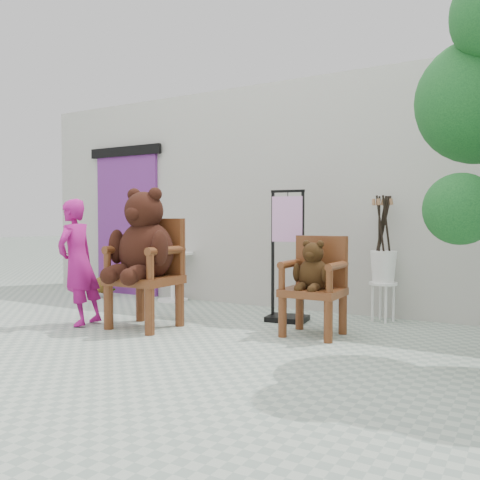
{
  "coord_description": "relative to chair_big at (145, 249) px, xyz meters",
  "views": [
    {
      "loc": [
        2.55,
        -3.5,
        1.16
      ],
      "look_at": [
        -0.21,
        1.3,
        0.95
      ],
      "focal_mm": 38.0,
      "sensor_mm": 36.0,
      "label": 1
    }
  ],
  "objects": [
    {
      "name": "ground_plane",
      "position": [
        1.08,
        -0.74,
        -0.85
      ],
      "size": [
        60.0,
        60.0,
        0.0
      ],
      "primitive_type": "plane",
      "color": "#9BA796",
      "rests_on": "ground"
    },
    {
      "name": "potted_plant",
      "position": [
        -2.0,
        1.44,
        -0.62
      ],
      "size": [
        0.45,
        0.4,
        0.46
      ],
      "primitive_type": "imported",
      "rotation": [
        0.0,
        0.0,
        0.09
      ],
      "color": "#103A19",
      "rests_on": "ground"
    },
    {
      "name": "chair_small",
      "position": [
        1.73,
        0.58,
        -0.26
      ],
      "size": [
        0.57,
        0.53,
        1.0
      ],
      "color": "#4F2610",
      "rests_on": "ground"
    },
    {
      "name": "stool_bucket",
      "position": [
        2.16,
        1.61,
        -0.21
      ],
      "size": [
        0.32,
        0.32,
        1.45
      ],
      "rotation": [
        0.0,
        0.0,
        -0.28
      ],
      "color": "white",
      "rests_on": "ground"
    },
    {
      "name": "cafe_table",
      "position": [
        -0.86,
        1.61,
        -0.41
      ],
      "size": [
        0.6,
        0.6,
        0.7
      ],
      "rotation": [
        0.0,
        0.0,
        0.21
      ],
      "color": "white",
      "rests_on": "ground"
    },
    {
      "name": "display_stand",
      "position": [
        1.2,
        1.09,
        -0.26
      ],
      "size": [
        0.49,
        0.4,
        1.51
      ],
      "rotation": [
        0.0,
        0.0,
        0.12
      ],
      "color": "black",
      "rests_on": "ground"
    },
    {
      "name": "chair_big",
      "position": [
        0.0,
        0.0,
        0.0
      ],
      "size": [
        0.74,
        0.8,
        1.52
      ],
      "color": "#4F2610",
      "rests_on": "ground"
    },
    {
      "name": "doorway",
      "position": [
        -1.92,
        1.84,
        0.32
      ],
      "size": [
        1.4,
        0.11,
        2.33
      ],
      "color": "#652776",
      "rests_on": "ground"
    },
    {
      "name": "back_wall",
      "position": [
        1.08,
        2.36,
        0.65
      ],
      "size": [
        9.0,
        1.0,
        3.0
      ],
      "primitive_type": "cube",
      "color": "#B4B3A9",
      "rests_on": "ground"
    },
    {
      "name": "person",
      "position": [
        -0.74,
        -0.25,
        -0.15
      ],
      "size": [
        0.4,
        0.55,
        1.4
      ],
      "primitive_type": "imported",
      "rotation": [
        0.0,
        0.0,
        -1.43
      ],
      "color": "#A31472",
      "rests_on": "ground"
    }
  ]
}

